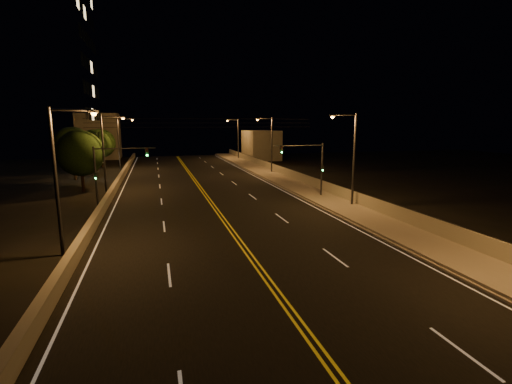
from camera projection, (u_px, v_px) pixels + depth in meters
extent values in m
cube|color=black|center=(224.00, 220.00, 28.46)|extent=(18.00, 120.00, 0.02)
cube|color=gray|center=(350.00, 210.00, 31.23)|extent=(3.60, 120.00, 0.30)
cube|color=gray|center=(330.00, 212.00, 30.76)|extent=(0.14, 120.00, 0.15)
cube|color=gray|center=(368.00, 202.00, 31.54)|extent=(0.30, 120.00, 1.00)
cube|color=gray|center=(93.00, 224.00, 25.96)|extent=(0.45, 120.00, 0.84)
cube|color=gray|center=(261.00, 145.00, 76.97)|extent=(6.00, 10.00, 5.91)
cube|color=gray|center=(99.00, 136.00, 77.97)|extent=(8.00, 8.00, 9.41)
cylinder|color=black|center=(368.00, 195.00, 31.44)|extent=(0.06, 120.00, 0.06)
cube|color=silver|center=(104.00, 229.00, 26.22)|extent=(0.12, 116.00, 0.00)
cube|color=silver|center=(326.00, 213.00, 30.68)|extent=(0.12, 116.00, 0.00)
cube|color=gold|center=(222.00, 220.00, 28.41)|extent=(0.12, 116.00, 0.00)
cube|color=gold|center=(226.00, 220.00, 28.49)|extent=(0.12, 116.00, 0.00)
cube|color=silver|center=(169.00, 274.00, 18.28)|extent=(0.12, 3.00, 0.00)
cube|color=silver|center=(164.00, 226.00, 26.81)|extent=(0.12, 3.00, 0.00)
cube|color=silver|center=(161.00, 201.00, 35.35)|extent=(0.12, 3.00, 0.00)
cube|color=silver|center=(160.00, 186.00, 43.89)|extent=(0.12, 3.00, 0.00)
cube|color=silver|center=(159.00, 176.00, 52.42)|extent=(0.12, 3.00, 0.00)
cube|color=silver|center=(158.00, 169.00, 60.96)|extent=(0.12, 3.00, 0.00)
cube|color=silver|center=(157.00, 163.00, 69.49)|extent=(0.12, 3.00, 0.00)
cube|color=silver|center=(157.00, 159.00, 78.03)|extent=(0.12, 3.00, 0.00)
cube|color=silver|center=(463.00, 352.00, 12.07)|extent=(0.12, 3.00, 0.00)
cube|color=silver|center=(335.00, 257.00, 20.61)|extent=(0.12, 3.00, 0.00)
cube|color=silver|center=(282.00, 218.00, 29.15)|extent=(0.12, 3.00, 0.00)
cube|color=silver|center=(253.00, 197.00, 37.68)|extent=(0.12, 3.00, 0.00)
cube|color=silver|center=(234.00, 183.00, 46.22)|extent=(0.12, 3.00, 0.00)
cube|color=silver|center=(222.00, 174.00, 54.75)|extent=(0.12, 3.00, 0.00)
cube|color=silver|center=(212.00, 167.00, 63.29)|extent=(0.12, 3.00, 0.00)
cube|color=silver|center=(205.00, 162.00, 71.83)|extent=(0.12, 3.00, 0.00)
cube|color=silver|center=(200.00, 158.00, 80.36)|extent=(0.12, 3.00, 0.00)
cylinder|color=#2D2D33|center=(354.00, 161.00, 32.21)|extent=(0.20, 0.20, 8.21)
cylinder|color=#2D2D33|center=(344.00, 115.00, 31.20)|extent=(2.20, 0.12, 0.12)
cube|color=#2D2D33|center=(333.00, 116.00, 30.93)|extent=(0.50, 0.25, 0.14)
sphere|color=#FF9E2D|center=(333.00, 117.00, 30.95)|extent=(0.28, 0.28, 0.28)
cylinder|color=#2D2D33|center=(272.00, 146.00, 54.54)|extent=(0.20, 0.20, 8.21)
cylinder|color=#2D2D33|center=(265.00, 118.00, 53.53)|extent=(2.20, 0.12, 0.12)
cube|color=#2D2D33|center=(257.00, 119.00, 53.26)|extent=(0.50, 0.25, 0.14)
sphere|color=#FF9E2D|center=(257.00, 120.00, 53.28)|extent=(0.28, 0.28, 0.28)
cylinder|color=#2D2D33|center=(238.00, 139.00, 76.07)|extent=(0.20, 0.20, 8.21)
cylinder|color=#2D2D33|center=(233.00, 120.00, 75.06)|extent=(2.20, 0.12, 0.12)
cube|color=#2D2D33|center=(227.00, 120.00, 74.79)|extent=(0.50, 0.25, 0.14)
sphere|color=#FF9E2D|center=(227.00, 121.00, 74.81)|extent=(0.28, 0.28, 0.28)
cylinder|color=#2D2D33|center=(56.00, 184.00, 20.29)|extent=(0.20, 0.20, 8.21)
cylinder|color=#2D2D33|center=(71.00, 110.00, 19.85)|extent=(2.20, 0.12, 0.12)
cube|color=#2D2D33|center=(94.00, 112.00, 20.15)|extent=(0.50, 0.25, 0.14)
sphere|color=#FF9E2D|center=(94.00, 113.00, 20.17)|extent=(0.28, 0.28, 0.28)
cylinder|color=#2D2D33|center=(104.00, 154.00, 39.73)|extent=(0.20, 0.20, 8.21)
cylinder|color=#2D2D33|center=(112.00, 117.00, 39.29)|extent=(2.20, 0.12, 0.12)
cube|color=#2D2D33|center=(123.00, 117.00, 39.59)|extent=(0.50, 0.25, 0.14)
sphere|color=#FF9E2D|center=(123.00, 118.00, 39.61)|extent=(0.28, 0.28, 0.28)
cylinder|color=#2D2D33|center=(119.00, 145.00, 57.28)|extent=(0.20, 0.20, 8.21)
cylinder|color=#2D2D33|center=(125.00, 119.00, 56.84)|extent=(2.20, 0.12, 0.12)
cube|color=#2D2D33|center=(132.00, 119.00, 57.14)|extent=(0.50, 0.25, 0.14)
sphere|color=#FF9E2D|center=(132.00, 120.00, 57.16)|extent=(0.28, 0.28, 0.28)
cylinder|color=#2D2D33|center=(322.00, 171.00, 36.69)|extent=(0.18, 0.18, 5.46)
cylinder|color=#2D2D33|center=(299.00, 146.00, 35.58)|extent=(5.00, 0.10, 0.10)
cube|color=black|center=(281.00, 150.00, 35.19)|extent=(0.28, 0.18, 0.80)
sphere|color=#19FF4C|center=(282.00, 152.00, 35.13)|extent=(0.14, 0.14, 0.14)
cube|color=black|center=(322.00, 168.00, 36.50)|extent=(0.22, 0.14, 0.55)
cylinder|color=#2D2D33|center=(96.00, 179.00, 31.30)|extent=(0.18, 0.18, 5.46)
cylinder|color=#2D2D33|center=(125.00, 148.00, 31.49)|extent=(5.00, 0.10, 0.10)
cube|color=black|center=(147.00, 152.00, 32.00)|extent=(0.28, 0.18, 0.80)
sphere|color=#19FF4C|center=(147.00, 155.00, 31.94)|extent=(0.14, 0.14, 0.14)
cube|color=black|center=(95.00, 176.00, 31.11)|extent=(0.22, 0.14, 0.55)
cylinder|color=black|center=(205.00, 127.00, 36.19)|extent=(22.00, 0.03, 0.03)
cylinder|color=black|center=(205.00, 123.00, 36.12)|extent=(22.00, 0.03, 0.03)
cylinder|color=black|center=(205.00, 119.00, 36.05)|extent=(22.00, 0.03, 0.03)
cylinder|color=black|center=(83.00, 181.00, 40.31)|extent=(0.36, 0.36, 2.33)
sphere|color=black|center=(80.00, 153.00, 39.76)|extent=(4.93, 4.93, 4.93)
cylinder|color=black|center=(75.00, 171.00, 48.93)|extent=(0.36, 0.36, 2.43)
sphere|color=black|center=(73.00, 147.00, 48.35)|extent=(5.13, 5.13, 5.13)
cylinder|color=black|center=(97.00, 164.00, 58.30)|extent=(0.36, 0.36, 2.27)
sphere|color=black|center=(95.00, 145.00, 57.76)|extent=(4.78, 4.78, 4.78)
cylinder|color=black|center=(102.00, 161.00, 62.66)|extent=(0.36, 0.36, 2.26)
sphere|color=black|center=(101.00, 143.00, 62.12)|extent=(4.78, 4.78, 4.78)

